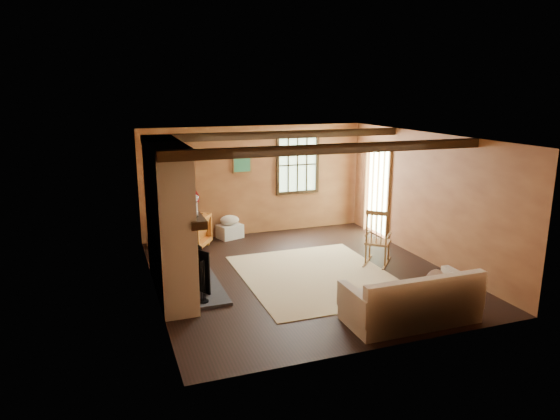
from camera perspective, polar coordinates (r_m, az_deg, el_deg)
name	(u,v)px	position (r m, az deg, el deg)	size (l,w,h in m)	color
ground	(301,274)	(8.86, 2.46, -7.28)	(5.50, 5.50, 0.00)	black
room_envelope	(308,179)	(8.74, 3.27, 3.55)	(5.02, 5.52, 2.44)	#A6663A
fireplace	(170,224)	(7.98, -12.44, -1.63)	(1.02, 2.30, 2.40)	#B06B44
rug	(316,276)	(8.76, 4.18, -7.53)	(2.50, 3.00, 0.01)	#CAB086
rocking_chair	(377,241)	(9.39, 11.07, -3.47)	(0.79, 0.83, 1.04)	tan
sofa	(413,304)	(7.26, 14.91, -10.30)	(1.86, 0.83, 0.75)	white
firewood_pile	(165,240)	(10.56, -13.02, -3.40)	(0.72, 0.13, 0.26)	brown
laundry_basket	(230,231)	(10.93, -5.76, -2.43)	(0.50, 0.38, 0.30)	silver
basket_pillow	(230,220)	(10.86, -5.79, -1.14)	(0.41, 0.33, 0.21)	white
armchair	(188,232)	(10.28, -10.50, -2.47)	(0.75, 0.77, 0.70)	#BF6026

